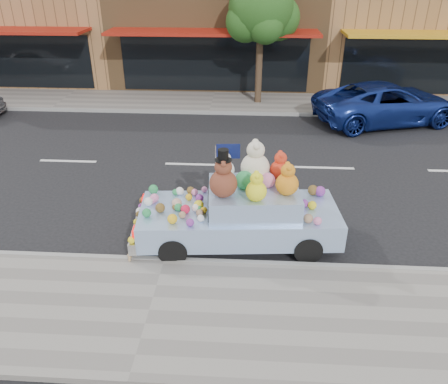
{
  "coord_description": "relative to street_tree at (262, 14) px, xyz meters",
  "views": [
    {
      "loc": [
        1.7,
        -12.26,
        5.63
      ],
      "look_at": [
        1.19,
        -4.09,
        1.25
      ],
      "focal_mm": 35.0,
      "sensor_mm": 36.0,
      "label": 1
    }
  ],
  "objects": [
    {
      "name": "near_kerb",
      "position": [
        -2.03,
        -11.55,
        -3.63
      ],
      "size": [
        60.0,
        0.12,
        0.13
      ],
      "primitive_type": "cube",
      "color": "gray",
      "rests_on": "ground"
    },
    {
      "name": "far_kerb",
      "position": [
        -2.03,
        -1.55,
        -3.63
      ],
      "size": [
        60.0,
        0.12,
        0.13
      ],
      "primitive_type": "cube",
      "color": "gray",
      "rests_on": "ground"
    },
    {
      "name": "storefront_right",
      "position": [
        7.97,
        5.42,
        -0.05
      ],
      "size": [
        10.0,
        9.8,
        7.3
      ],
      "color": "#986A3F",
      "rests_on": "ground"
    },
    {
      "name": "art_car",
      "position": [
        -0.48,
        -10.61,
        -2.87
      ],
      "size": [
        4.61,
        2.11,
        2.38
      ],
      "rotation": [
        0.0,
        0.0,
        0.08
      ],
      "color": "black",
      "rests_on": "ground"
    },
    {
      "name": "street_tree",
      "position": [
        0.0,
        0.0,
        0.0
      ],
      "size": [
        3.0,
        2.7,
        5.22
      ],
      "color": "#38281C",
      "rests_on": "ground"
    },
    {
      "name": "ground",
      "position": [
        -2.03,
        -6.55,
        -3.69
      ],
      "size": [
        120.0,
        120.0,
        0.0
      ],
      "primitive_type": "plane",
      "color": "black",
      "rests_on": "ground"
    },
    {
      "name": "storefront_left",
      "position": [
        -12.03,
        5.42,
        -0.05
      ],
      "size": [
        10.0,
        9.8,
        7.3
      ],
      "color": "#986A3F",
      "rests_on": "ground"
    },
    {
      "name": "storefront_mid",
      "position": [
        -2.03,
        5.42,
        -0.05
      ],
      "size": [
        10.0,
        9.8,
        7.3
      ],
      "color": "olive",
      "rests_on": "ground"
    },
    {
      "name": "near_sidewalk",
      "position": [
        -2.03,
        -13.05,
        -3.63
      ],
      "size": [
        60.0,
        3.0,
        0.12
      ],
      "primitive_type": "cube",
      "color": "gray",
      "rests_on": "ground"
    },
    {
      "name": "car_blue",
      "position": [
        4.88,
        -2.16,
        -2.93
      ],
      "size": [
        6.02,
        4.01,
        1.53
      ],
      "primitive_type": "imported",
      "rotation": [
        0.0,
        0.0,
        1.86
      ],
      "color": "navy",
      "rests_on": "ground"
    },
    {
      "name": "far_sidewalk",
      "position": [
        -2.03,
        -0.05,
        -3.63
      ],
      "size": [
        60.0,
        3.0,
        0.12
      ],
      "primitive_type": "cube",
      "color": "gray",
      "rests_on": "ground"
    }
  ]
}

